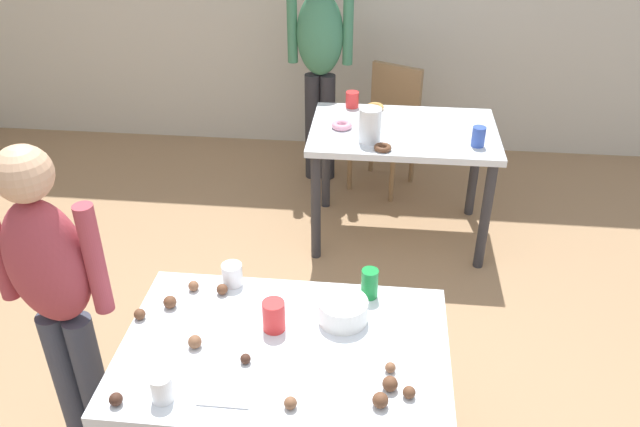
% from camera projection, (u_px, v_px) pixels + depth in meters
% --- Properties ---
extents(dining_table_near, '(1.16, 0.76, 0.75)m').
position_uv_depth(dining_table_near, '(285.00, 368.00, 2.31)').
color(dining_table_near, silver).
rests_on(dining_table_near, ground_plane).
extents(dining_table_far, '(1.12, 0.74, 0.75)m').
position_uv_depth(dining_table_far, '(403.00, 145.00, 3.90)').
color(dining_table_far, silver).
rests_on(dining_table_far, ground_plane).
extents(chair_far_table, '(0.53, 0.53, 0.87)m').
position_uv_depth(chair_far_table, '(388.00, 120.00, 4.59)').
color(chair_far_table, olive).
rests_on(chair_far_table, ground_plane).
extents(person_girl_near, '(0.45, 0.23, 1.44)m').
position_uv_depth(person_girl_near, '(55.00, 291.00, 2.35)').
color(person_girl_near, '#383D4C').
rests_on(person_girl_near, ground_plane).
extents(person_adult_far, '(0.45, 0.22, 1.60)m').
position_uv_depth(person_adult_far, '(320.00, 53.00, 4.41)').
color(person_adult_far, '#28282D').
rests_on(person_adult_far, ground_plane).
extents(mixing_bowl, '(0.18, 0.18, 0.09)m').
position_uv_depth(mixing_bowl, '(343.00, 310.00, 2.35)').
color(mixing_bowl, white).
rests_on(mixing_bowl, dining_table_near).
extents(soda_can, '(0.07, 0.07, 0.12)m').
position_uv_depth(soda_can, '(370.00, 283.00, 2.46)').
color(soda_can, '#198438').
rests_on(soda_can, dining_table_near).
extents(fork_near, '(0.17, 0.02, 0.01)m').
position_uv_depth(fork_near, '(223.00, 405.00, 2.02)').
color(fork_near, silver).
rests_on(fork_near, dining_table_near).
extents(cup_near_0, '(0.07, 0.07, 0.10)m').
position_uv_depth(cup_near_0, '(162.00, 388.00, 2.03)').
color(cup_near_0, white).
rests_on(cup_near_0, dining_table_near).
extents(cup_near_1, '(0.08, 0.08, 0.12)m').
position_uv_depth(cup_near_1, '(274.00, 316.00, 2.30)').
color(cup_near_1, red).
rests_on(cup_near_1, dining_table_near).
extents(cup_near_2, '(0.08, 0.08, 0.09)m').
position_uv_depth(cup_near_2, '(232.00, 274.00, 2.54)').
color(cup_near_2, white).
rests_on(cup_near_2, dining_table_near).
extents(cake_ball_0, '(0.04, 0.04, 0.04)m').
position_uv_depth(cake_ball_0, '(290.00, 403.00, 2.01)').
color(cake_ball_0, brown).
rests_on(cake_ball_0, dining_table_near).
extents(cake_ball_1, '(0.04, 0.04, 0.04)m').
position_uv_depth(cake_ball_1, '(409.00, 392.00, 2.05)').
color(cake_ball_1, brown).
rests_on(cake_ball_1, dining_table_near).
extents(cake_ball_2, '(0.04, 0.04, 0.04)m').
position_uv_depth(cake_ball_2, '(194.00, 286.00, 2.51)').
color(cake_ball_2, brown).
rests_on(cake_ball_2, dining_table_near).
extents(cake_ball_3, '(0.05, 0.05, 0.05)m').
position_uv_depth(cake_ball_3, '(170.00, 302.00, 2.42)').
color(cake_ball_3, brown).
rests_on(cake_ball_3, dining_table_near).
extents(cake_ball_4, '(0.04, 0.04, 0.04)m').
position_uv_depth(cake_ball_4, '(245.00, 359.00, 2.18)').
color(cake_ball_4, '#3D2319').
rests_on(cake_ball_4, dining_table_near).
extents(cake_ball_5, '(0.04, 0.04, 0.04)m').
position_uv_depth(cake_ball_5, '(140.00, 314.00, 2.37)').
color(cake_ball_5, brown).
rests_on(cake_ball_5, dining_table_near).
extents(cake_ball_6, '(0.05, 0.05, 0.05)m').
position_uv_depth(cake_ball_6, '(390.00, 384.00, 2.07)').
color(cake_ball_6, brown).
rests_on(cake_ball_6, dining_table_near).
extents(cake_ball_7, '(0.05, 0.05, 0.05)m').
position_uv_depth(cake_ball_7, '(380.00, 400.00, 2.01)').
color(cake_ball_7, brown).
rests_on(cake_ball_7, dining_table_near).
extents(cake_ball_8, '(0.04, 0.04, 0.04)m').
position_uv_depth(cake_ball_8, '(116.00, 399.00, 2.02)').
color(cake_ball_8, '#3D2319').
rests_on(cake_ball_8, dining_table_near).
extents(cake_ball_9, '(0.04, 0.04, 0.04)m').
position_uv_depth(cake_ball_9, '(390.00, 368.00, 2.14)').
color(cake_ball_9, brown).
rests_on(cake_ball_9, dining_table_near).
extents(cake_ball_10, '(0.05, 0.05, 0.05)m').
position_uv_depth(cake_ball_10, '(195.00, 342.00, 2.24)').
color(cake_ball_10, brown).
rests_on(cake_ball_10, dining_table_near).
extents(cake_ball_11, '(0.04, 0.04, 0.04)m').
position_uv_depth(cake_ball_11, '(222.00, 289.00, 2.49)').
color(cake_ball_11, brown).
rests_on(cake_ball_11, dining_table_near).
extents(pitcher_far, '(0.13, 0.13, 0.20)m').
position_uv_depth(pitcher_far, '(370.00, 125.00, 3.64)').
color(pitcher_far, white).
rests_on(pitcher_far, dining_table_far).
extents(cup_far_0, '(0.08, 0.08, 0.11)m').
position_uv_depth(cup_far_0, '(478.00, 137.00, 3.61)').
color(cup_far_0, '#3351B2').
rests_on(cup_far_0, dining_table_far).
extents(cup_far_1, '(0.08, 0.08, 0.10)m').
position_uv_depth(cup_far_1, '(352.00, 100.00, 4.11)').
color(cup_far_1, red).
rests_on(cup_far_1, dining_table_far).
extents(donut_far_0, '(0.12, 0.12, 0.04)m').
position_uv_depth(donut_far_0, '(342.00, 125.00, 3.84)').
color(donut_far_0, pink).
rests_on(donut_far_0, dining_table_far).
extents(donut_far_1, '(0.11, 0.11, 0.03)m').
position_uv_depth(donut_far_1, '(375.00, 107.00, 4.09)').
color(donut_far_1, gold).
rests_on(donut_far_1, dining_table_far).
extents(donut_far_2, '(0.10, 0.10, 0.03)m').
position_uv_depth(donut_far_2, '(383.00, 148.00, 3.59)').
color(donut_far_2, brown).
rests_on(donut_far_2, dining_table_far).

